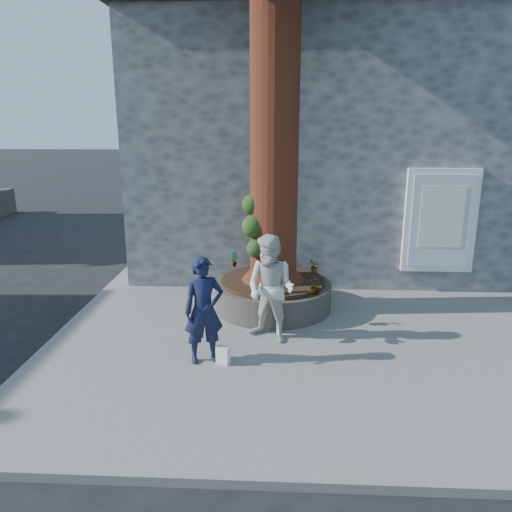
{
  "coord_description": "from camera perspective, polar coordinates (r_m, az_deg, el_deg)",
  "views": [
    {
      "loc": [
        0.94,
        -7.39,
        3.75
      ],
      "look_at": [
        0.47,
        1.78,
        1.25
      ],
      "focal_mm": 35.0,
      "sensor_mm": 36.0,
      "label": 1
    }
  ],
  "objects": [
    {
      "name": "woman",
      "position": [
        8.34,
        1.71,
        -3.77
      ],
      "size": [
        1.11,
        1.04,
        1.83
      ],
      "primitive_type": "imported",
      "rotation": [
        0.0,
        0.0,
        -0.51
      ],
      "color": "beige",
      "rests_on": "pavement"
    },
    {
      "name": "yellow_line",
      "position": [
        10.01,
        -21.02,
        -7.81
      ],
      "size": [
        0.1,
        30.0,
        0.01
      ],
      "primitive_type": "cube",
      "color": "yellow",
      "rests_on": "ground"
    },
    {
      "name": "plant_c",
      "position": [
        9.03,
        6.74,
        -3.45
      ],
      "size": [
        0.18,
        0.18,
        0.3
      ],
      "primitive_type": "imported",
      "rotation": [
        0.0,
        0.0,
        3.08
      ],
      "color": "gray",
      "rests_on": "planter"
    },
    {
      "name": "man",
      "position": [
        7.67,
        -5.99,
        -6.18
      ],
      "size": [
        0.71,
        0.58,
        1.68
      ],
      "primitive_type": "imported",
      "rotation": [
        0.0,
        0.0,
        0.34
      ],
      "color": "#131935",
      "rests_on": "pavement"
    },
    {
      "name": "planter",
      "position": [
        9.96,
        1.95,
        -4.34
      ],
      "size": [
        2.3,
        2.3,
        0.6
      ],
      "color": "black",
      "rests_on": "pavement"
    },
    {
      "name": "shopping_bag",
      "position": [
        7.83,
        -3.78,
        -11.25
      ],
      "size": [
        0.23,
        0.18,
        0.28
      ],
      "primitive_type": "cube",
      "rotation": [
        0.0,
        0.0,
        -0.35
      ],
      "color": "white",
      "rests_on": "pavement"
    },
    {
      "name": "plant_b",
      "position": [
        8.99,
        1.02,
        -2.96
      ],
      "size": [
        0.33,
        0.33,
        0.45
      ],
      "primitive_type": "imported",
      "rotation": [
        0.0,
        0.0,
        2.09
      ],
      "color": "gray",
      "rests_on": "planter"
    },
    {
      "name": "pavement",
      "position": [
        9.18,
        6.24,
        -8.56
      ],
      "size": [
        9.0,
        8.0,
        0.12
      ],
      "primitive_type": "cube",
      "color": "slate",
      "rests_on": "ground"
    },
    {
      "name": "plant_d",
      "position": [
        10.34,
        6.74,
        -1.11
      ],
      "size": [
        0.25,
        0.28,
        0.27
      ],
      "primitive_type": "imported",
      "rotation": [
        0.0,
        0.0,
        4.87
      ],
      "color": "gray",
      "rests_on": "planter"
    },
    {
      "name": "ground",
      "position": [
        8.33,
        -3.95,
        -11.53
      ],
      "size": [
        120.0,
        120.0,
        0.0
      ],
      "primitive_type": "plane",
      "color": "black",
      "rests_on": "ground"
    },
    {
      "name": "stone_shop",
      "position": [
        14.68,
        9.25,
        12.74
      ],
      "size": [
        10.3,
        8.3,
        6.3
      ],
      "color": "#4D5052",
      "rests_on": "ground"
    },
    {
      "name": "plant_a",
      "position": [
        10.67,
        -2.51,
        -0.34
      ],
      "size": [
        0.19,
        0.15,
        0.33
      ],
      "primitive_type": "imported",
      "rotation": [
        0.0,
        0.0,
        0.18
      ],
      "color": "gray",
      "rests_on": "planter"
    }
  ]
}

